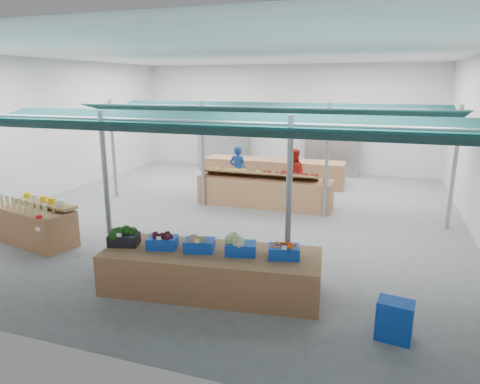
# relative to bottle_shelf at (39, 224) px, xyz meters

# --- Properties ---
(floor) EXTENTS (13.00, 13.00, 0.00)m
(floor) POSITION_rel_bottle_shelf_xyz_m (3.21, 3.52, -0.44)
(floor) COLOR slate
(floor) RESTS_ON ground
(hall) EXTENTS (13.00, 13.00, 13.00)m
(hall) POSITION_rel_bottle_shelf_xyz_m (3.21, 4.96, 2.20)
(hall) COLOR silver
(hall) RESTS_ON ground
(pole_grid) EXTENTS (10.00, 4.60, 3.00)m
(pole_grid) POSITION_rel_bottle_shelf_xyz_m (3.96, 1.77, 1.37)
(pole_grid) COLOR gray
(pole_grid) RESTS_ON floor
(awnings) EXTENTS (9.50, 7.08, 0.30)m
(awnings) POSITION_rel_bottle_shelf_xyz_m (3.96, 1.77, 2.34)
(awnings) COLOR black
(awnings) RESTS_ON pole_grid
(back_shelving_left) EXTENTS (2.00, 0.50, 2.00)m
(back_shelving_left) POSITION_rel_bottle_shelf_xyz_m (0.71, 9.52, 0.56)
(back_shelving_left) COLOR #B23F33
(back_shelving_left) RESTS_ON floor
(back_shelving_right) EXTENTS (2.00, 0.50, 2.00)m
(back_shelving_right) POSITION_rel_bottle_shelf_xyz_m (5.21, 9.52, 0.56)
(back_shelving_right) COLOR #B23F33
(back_shelving_right) RESTS_ON floor
(bottle_shelf) EXTENTS (1.96, 1.44, 1.09)m
(bottle_shelf) POSITION_rel_bottle_shelf_xyz_m (0.00, 0.00, 0.00)
(bottle_shelf) COLOR #966741
(bottle_shelf) RESTS_ON floor
(veg_counter) EXTENTS (3.80, 1.68, 0.71)m
(veg_counter) POSITION_rel_bottle_shelf_xyz_m (4.48, -0.84, -0.08)
(veg_counter) COLOR #966741
(veg_counter) RESTS_ON floor
(fruit_counter) EXTENTS (3.86, 0.93, 0.83)m
(fruit_counter) POSITION_rel_bottle_shelf_xyz_m (3.92, 4.53, -0.03)
(fruit_counter) COLOR #966741
(fruit_counter) RESTS_ON floor
(far_counter) EXTENTS (4.88, 1.07, 0.87)m
(far_counter) POSITION_rel_bottle_shelf_xyz_m (3.48, 7.29, -0.00)
(far_counter) COLOR #966741
(far_counter) RESTS_ON floor
(crate_stack) EXTENTS (0.52, 0.39, 0.57)m
(crate_stack) POSITION_rel_bottle_shelf_xyz_m (7.44, -1.34, -0.15)
(crate_stack) COLOR #1041B5
(crate_stack) RESTS_ON floor
(vendor_left) EXTENTS (0.56, 0.37, 1.54)m
(vendor_left) POSITION_rel_bottle_shelf_xyz_m (2.72, 5.63, 0.33)
(vendor_left) COLOR navy
(vendor_left) RESTS_ON floor
(vendor_right) EXTENTS (0.75, 0.59, 1.54)m
(vendor_right) POSITION_rel_bottle_shelf_xyz_m (4.52, 5.63, 0.33)
(vendor_right) COLOR #B32016
(vendor_right) RESTS_ON floor
(crate_broccoli) EXTENTS (0.57, 0.46, 0.35)m
(crate_broccoli) POSITION_rel_bottle_shelf_xyz_m (2.92, -1.04, 0.43)
(crate_broccoli) COLOR black
(crate_broccoli) RESTS_ON veg_counter
(crate_beets) EXTENTS (0.57, 0.46, 0.29)m
(crate_beets) POSITION_rel_bottle_shelf_xyz_m (3.62, -0.95, 0.41)
(crate_beets) COLOR #1041B5
(crate_beets) RESTS_ON veg_counter
(crate_celeriac) EXTENTS (0.57, 0.46, 0.31)m
(crate_celeriac) POSITION_rel_bottle_shelf_xyz_m (4.28, -0.86, 0.42)
(crate_celeriac) COLOR #1041B5
(crate_celeriac) RESTS_ON veg_counter
(crate_cabbage) EXTENTS (0.57, 0.46, 0.35)m
(crate_cabbage) POSITION_rel_bottle_shelf_xyz_m (4.99, -0.77, 0.43)
(crate_cabbage) COLOR #1041B5
(crate_cabbage) RESTS_ON veg_counter
(crate_carrots) EXTENTS (0.57, 0.46, 0.29)m
(crate_carrots) POSITION_rel_bottle_shelf_xyz_m (5.70, -0.68, 0.38)
(crate_carrots) COLOR #1041B5
(crate_carrots) RESTS_ON veg_counter
(sparrow) EXTENTS (0.12, 0.09, 0.11)m
(sparrow) POSITION_rel_bottle_shelf_xyz_m (2.77, -1.18, 0.52)
(sparrow) COLOR brown
(sparrow) RESTS_ON crate_broccoli
(pole_ribbon) EXTENTS (0.12, 0.12, 0.28)m
(pole_ribbon) POSITION_rel_bottle_shelf_xyz_m (1.22, -1.19, 0.64)
(pole_ribbon) COLOR red
(pole_ribbon) RESTS_ON pole_grid
(apple_heap_yellow) EXTENTS (1.90, 0.71, 0.27)m
(apple_heap_yellow) POSITION_rel_bottle_shelf_xyz_m (3.00, 4.44, 0.55)
(apple_heap_yellow) COLOR #997247
(apple_heap_yellow) RESTS_ON fruit_counter
(apple_heap_red) EXTENTS (1.50, 0.71, 0.27)m
(apple_heap_red) POSITION_rel_bottle_shelf_xyz_m (4.70, 4.43, 0.55)
(apple_heap_red) COLOR #997247
(apple_heap_red) RESTS_ON fruit_counter
(pineapple) EXTENTS (0.14, 0.14, 0.39)m
(pineapple) POSITION_rel_bottle_shelf_xyz_m (5.66, 4.43, 0.57)
(pineapple) COLOR #8C6019
(pineapple) RESTS_ON fruit_counter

